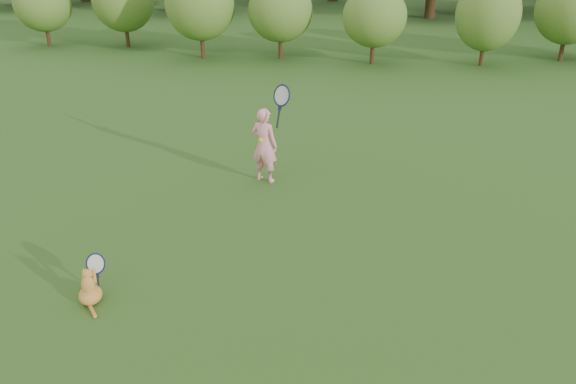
# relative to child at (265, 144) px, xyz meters

# --- Properties ---
(ground) EXTENTS (100.00, 100.00, 0.00)m
(ground) POSITION_rel_child_xyz_m (0.45, -2.67, -0.69)
(ground) COLOR #325016
(ground) RESTS_ON ground
(shrub_row) EXTENTS (28.00, 3.00, 2.80)m
(shrub_row) POSITION_rel_child_xyz_m (0.45, 10.33, 0.71)
(shrub_row) COLOR #4F7624
(shrub_row) RESTS_ON ground
(child) EXTENTS (0.80, 0.57, 1.96)m
(child) POSITION_rel_child_xyz_m (0.00, 0.00, 0.00)
(child) COLOR pink
(child) RESTS_ON ground
(cat) EXTENTS (0.41, 0.70, 0.61)m
(cat) POSITION_rel_child_xyz_m (-1.47, -3.72, -0.45)
(cat) COLOR #B66A23
(cat) RESTS_ON ground
(tennis_ball) EXTENTS (0.07, 0.07, 0.07)m
(tennis_ball) POSITION_rel_child_xyz_m (0.11, -0.95, 0.41)
(tennis_ball) COLOR gold
(tennis_ball) RESTS_ON ground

